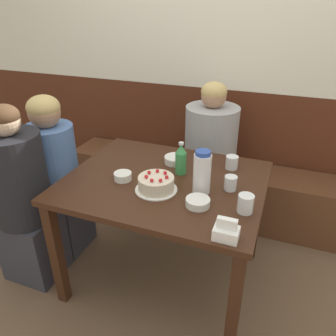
% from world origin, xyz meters
% --- Properties ---
extents(ground_plane, '(12.00, 12.00, 0.00)m').
position_xyz_m(ground_plane, '(0.00, 0.00, 0.00)').
color(ground_plane, brown).
extents(back_wall, '(4.80, 0.04, 2.50)m').
position_xyz_m(back_wall, '(0.00, 1.05, 1.25)').
color(back_wall, '#4C2314').
rests_on(back_wall, ground_plane).
extents(bench_seat, '(2.31, 0.38, 0.46)m').
position_xyz_m(bench_seat, '(0.00, 0.83, 0.23)').
color(bench_seat, '#56331E').
rests_on(bench_seat, ground_plane).
extents(dining_table, '(1.13, 0.92, 0.75)m').
position_xyz_m(dining_table, '(0.00, 0.00, 0.65)').
color(dining_table, '#381E11').
rests_on(dining_table, ground_plane).
extents(birthday_cake, '(0.23, 0.23, 0.10)m').
position_xyz_m(birthday_cake, '(0.00, -0.13, 0.79)').
color(birthday_cake, white).
rests_on(birthday_cake, dining_table).
extents(water_pitcher, '(0.09, 0.09, 0.24)m').
position_xyz_m(water_pitcher, '(0.23, -0.06, 0.87)').
color(water_pitcher, white).
rests_on(water_pitcher, dining_table).
extents(soju_bottle, '(0.07, 0.07, 0.20)m').
position_xyz_m(soju_bottle, '(0.06, 0.11, 0.84)').
color(soju_bottle, '#388E4C').
rests_on(soju_bottle, dining_table).
extents(napkin_holder, '(0.11, 0.08, 0.11)m').
position_xyz_m(napkin_holder, '(0.44, -0.39, 0.79)').
color(napkin_holder, white).
rests_on(napkin_holder, dining_table).
extents(bowl_soup_white, '(0.14, 0.14, 0.04)m').
position_xyz_m(bowl_soup_white, '(-0.02, 0.22, 0.77)').
color(bowl_soup_white, white).
rests_on(bowl_soup_white, dining_table).
extents(bowl_rice_small, '(0.12, 0.12, 0.04)m').
position_xyz_m(bowl_rice_small, '(0.25, -0.19, 0.77)').
color(bowl_rice_small, white).
rests_on(bowl_rice_small, dining_table).
extents(bowl_side_dish, '(0.10, 0.10, 0.04)m').
position_xyz_m(bowl_side_dish, '(-0.22, -0.09, 0.77)').
color(bowl_side_dish, white).
rests_on(bowl_side_dish, dining_table).
extents(glass_water_tall, '(0.07, 0.07, 0.08)m').
position_xyz_m(glass_water_tall, '(0.38, 0.02, 0.79)').
color(glass_water_tall, silver).
rests_on(glass_water_tall, dining_table).
extents(glass_tumbler_short, '(0.08, 0.08, 0.09)m').
position_xyz_m(glass_tumbler_short, '(0.49, -0.16, 0.79)').
color(glass_tumbler_short, silver).
rests_on(glass_tumbler_short, dining_table).
extents(glass_shot_small, '(0.08, 0.08, 0.08)m').
position_xyz_m(glass_shot_small, '(0.33, 0.28, 0.79)').
color(glass_shot_small, silver).
rests_on(glass_shot_small, dining_table).
extents(person_teal_shirt, '(0.34, 0.32, 1.15)m').
position_xyz_m(person_teal_shirt, '(-0.83, 0.04, 0.55)').
color(person_teal_shirt, '#33333D').
rests_on(person_teal_shirt, ground_plane).
extents(person_pale_blue_shirt, '(0.39, 0.39, 1.17)m').
position_xyz_m(person_pale_blue_shirt, '(0.09, 0.72, 0.58)').
color(person_pale_blue_shirt, '#33333D').
rests_on(person_pale_blue_shirt, ground_plane).
extents(person_grey_tee, '(0.34, 0.34, 1.18)m').
position_xyz_m(person_grey_tee, '(-0.83, -0.27, 0.56)').
color(person_grey_tee, '#33333D').
rests_on(person_grey_tee, ground_plane).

